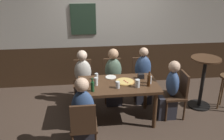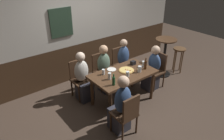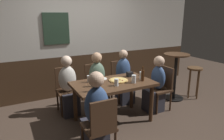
% 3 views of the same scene
% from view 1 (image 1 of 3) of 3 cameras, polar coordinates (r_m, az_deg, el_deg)
% --- Properties ---
extents(ground_plane, '(12.00, 12.00, 0.00)m').
position_cam_1_polar(ground_plane, '(4.61, 1.34, -11.56)').
color(ground_plane, '#423328').
extents(wall_back, '(6.40, 0.13, 2.60)m').
position_cam_1_polar(wall_back, '(5.60, -0.89, 9.29)').
color(wall_back, '#3D2819').
rests_on(wall_back, ground_plane).
extents(dining_table, '(1.41, 0.81, 0.74)m').
position_cam_1_polar(dining_table, '(4.28, 1.42, -4.38)').
color(dining_table, '#472D1C').
rests_on(dining_table, ground_plane).
extents(chair_left_near, '(0.40, 0.40, 0.88)m').
position_cam_1_polar(chair_left_near, '(3.62, -6.76, -12.81)').
color(chair_left_near, '#422B1C').
rests_on(chair_left_near, ground_plane).
extents(chair_mid_far, '(0.40, 0.40, 0.88)m').
position_cam_1_polar(chair_mid_far, '(5.08, 0.14, -1.72)').
color(chair_mid_far, '#422B1C').
rests_on(chair_mid_far, ground_plane).
extents(chair_left_far, '(0.40, 0.40, 0.88)m').
position_cam_1_polar(chair_left_far, '(5.05, -6.86, -2.04)').
color(chair_left_far, '#422B1C').
rests_on(chair_left_far, ground_plane).
extents(chair_right_far, '(0.40, 0.40, 0.88)m').
position_cam_1_polar(chair_right_far, '(5.18, 6.95, -1.39)').
color(chair_right_far, '#422B1C').
rests_on(chair_right_far, ground_plane).
extents(chair_head_east, '(0.40, 0.40, 0.88)m').
position_cam_1_polar(chair_head_east, '(4.62, 15.34, -5.15)').
color(chair_head_east, '#422B1C').
rests_on(chair_head_east, ground_plane).
extents(person_left_near, '(0.34, 0.37, 1.19)m').
position_cam_1_polar(person_left_near, '(3.74, -6.78, -11.24)').
color(person_left_near, '#2D2D38').
rests_on(person_left_near, ground_plane).
extents(person_mid_far, '(0.34, 0.37, 1.16)m').
position_cam_1_polar(person_mid_far, '(4.93, 0.35, -2.50)').
color(person_mid_far, '#2D2D38').
rests_on(person_mid_far, ground_plane).
extents(person_left_far, '(0.34, 0.37, 1.15)m').
position_cam_1_polar(person_left_far, '(4.91, -6.85, -2.90)').
color(person_left_far, '#2D2D38').
rests_on(person_left_far, ground_plane).
extents(person_right_far, '(0.34, 0.37, 1.16)m').
position_cam_1_polar(person_right_far, '(5.04, 7.36, -2.20)').
color(person_right_far, '#2D2D38').
rests_on(person_right_far, ground_plane).
extents(person_head_east, '(0.37, 0.34, 1.12)m').
position_cam_1_polar(person_head_east, '(4.58, 13.40, -5.53)').
color(person_head_east, '#2D2D38').
rests_on(person_head_east, ground_plane).
extents(pizza, '(0.34, 0.34, 0.03)m').
position_cam_1_polar(pizza, '(4.29, 3.08, -2.77)').
color(pizza, tan).
rests_on(pizza, dining_table).
extents(highball_clear, '(0.08, 0.08, 0.14)m').
position_cam_1_polar(highball_clear, '(4.10, 6.09, -3.28)').
color(highball_clear, silver).
rests_on(highball_clear, dining_table).
extents(pint_glass_pale, '(0.07, 0.07, 0.14)m').
position_cam_1_polar(pint_glass_pale, '(4.16, -3.82, -2.85)').
color(pint_glass_pale, silver).
rests_on(pint_glass_pale, dining_table).
extents(pint_glass_stout, '(0.06, 0.06, 0.14)m').
position_cam_1_polar(pint_glass_stout, '(4.27, 8.94, -2.41)').
color(pint_glass_stout, silver).
rests_on(pint_glass_stout, dining_table).
extents(tumbler_water, '(0.06, 0.06, 0.12)m').
position_cam_1_polar(tumbler_water, '(4.38, -3.71, -1.60)').
color(tumbler_water, silver).
rests_on(tumbler_water, dining_table).
extents(beer_glass_half, '(0.07, 0.07, 0.12)m').
position_cam_1_polar(beer_glass_half, '(4.06, 1.35, -3.63)').
color(beer_glass_half, silver).
rests_on(beer_glass_half, dining_table).
extents(beer_bottle_green, '(0.06, 0.06, 0.24)m').
position_cam_1_polar(beer_bottle_green, '(3.94, -4.66, -3.87)').
color(beer_bottle_green, '#194723').
rests_on(beer_bottle_green, dining_table).
extents(beer_bottle_brown, '(0.06, 0.06, 0.27)m').
position_cam_1_polar(beer_bottle_brown, '(4.15, 8.76, -2.44)').
color(beer_bottle_brown, '#42230F').
rests_on(beer_bottle_brown, dining_table).
extents(plate_white_large, '(0.20, 0.20, 0.01)m').
position_cam_1_polar(plate_white_large, '(4.47, -0.30, -1.70)').
color(plate_white_large, white).
rests_on(plate_white_large, dining_table).
extents(condiment_caddy, '(0.11, 0.09, 0.09)m').
position_cam_1_polar(condiment_caddy, '(4.45, 6.89, -1.43)').
color(condiment_caddy, black).
rests_on(condiment_caddy, dining_table).
extents(side_bar_table, '(0.56, 0.56, 1.05)m').
position_cam_1_polar(side_bar_table, '(5.05, 20.82, -1.95)').
color(side_bar_table, black).
rests_on(side_bar_table, ground_plane).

